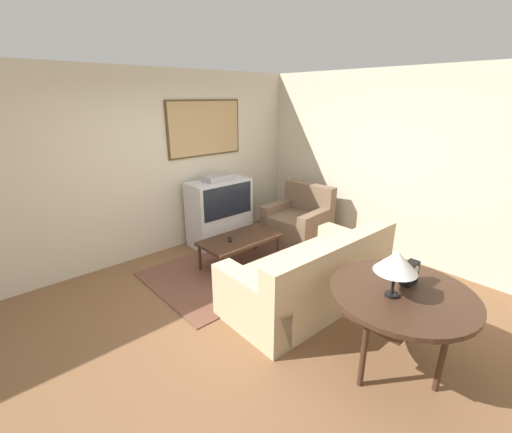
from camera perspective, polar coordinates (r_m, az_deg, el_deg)
ground_plane at (r=4.10m, az=-1.42°, el=-14.98°), size 12.00×12.00×0.00m
wall_back at (r=5.29m, az=-16.76°, el=8.20°), size 12.00×0.10×2.70m
wall_right at (r=5.55m, az=19.74°, el=8.28°), size 0.06×12.00×2.70m
area_rug at (r=4.94m, az=-3.35°, el=-8.46°), size 2.34×1.60×0.01m
tv at (r=5.64m, az=-6.12°, el=0.94°), size 1.02×0.51×1.14m
couch at (r=4.10m, az=9.12°, el=-10.13°), size 2.03×1.03×0.88m
armchair at (r=5.81m, az=7.09°, el=-0.99°), size 0.94×1.00×0.92m
coffee_table at (r=4.86m, az=-2.66°, el=-4.03°), size 1.14×0.60×0.42m
console_table at (r=3.23m, az=23.15°, el=-12.41°), size 1.21×1.21×0.76m
table_lamp at (r=2.96m, az=22.37°, el=-7.03°), size 0.34×0.34×0.40m
mantel_clock at (r=3.29m, az=24.25°, el=-8.59°), size 0.17×0.10×0.20m
remote at (r=4.78m, az=-4.39°, el=-3.82°), size 0.12×0.16×0.02m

